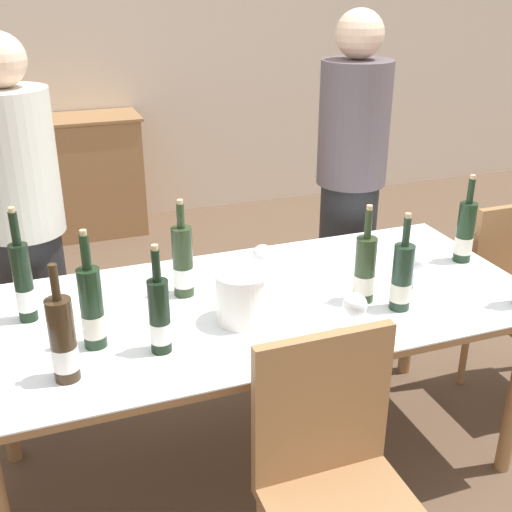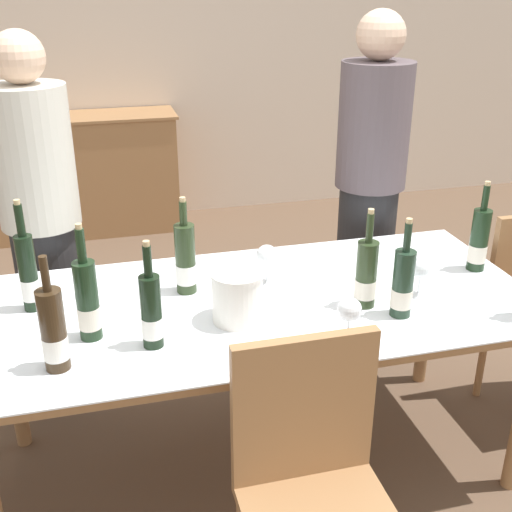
{
  "view_description": "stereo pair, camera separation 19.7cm",
  "coord_description": "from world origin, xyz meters",
  "px_view_note": "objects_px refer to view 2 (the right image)",
  "views": [
    {
      "loc": [
        -0.7,
        -1.93,
        1.84
      ],
      "look_at": [
        0.0,
        0.0,
        0.93
      ],
      "focal_mm": 45.0,
      "sensor_mm": 36.0,
      "label": 1
    },
    {
      "loc": [
        -0.52,
        -1.99,
        1.84
      ],
      "look_at": [
        0.0,
        0.0,
        0.93
      ],
      "focal_mm": 45.0,
      "sensor_mm": 36.0,
      "label": 2
    }
  ],
  "objects_px": {
    "wine_bottle_4": "(479,241)",
    "person_guest_left": "(369,196)",
    "wine_bottle_2": "(366,275)",
    "wine_glass_1": "(421,270)",
    "dining_table": "(256,317)",
    "wine_bottle_6": "(28,273)",
    "sideboard_cabinet": "(83,175)",
    "ice_bucket": "(237,295)",
    "wine_glass_2": "(267,256)",
    "chair_near_front": "(314,480)",
    "wine_glass_0": "(349,311)",
    "wine_bottle_8": "(151,312)",
    "wine_bottle_7": "(54,332)",
    "person_host": "(43,231)",
    "wine_bottle_0": "(88,301)",
    "wine_bottle_3": "(185,260)",
    "wine_bottle_5": "(403,285)"
  },
  "relations": [
    {
      "from": "wine_glass_1",
      "to": "wine_glass_2",
      "type": "xyz_separation_m",
      "value": [
        -0.51,
        0.24,
        0.01
      ]
    },
    {
      "from": "dining_table",
      "to": "wine_bottle_6",
      "type": "relative_size",
      "value": 5.01
    },
    {
      "from": "dining_table",
      "to": "wine_bottle_2",
      "type": "height_order",
      "value": "wine_bottle_2"
    },
    {
      "from": "wine_bottle_2",
      "to": "chair_near_front",
      "type": "bearing_deg",
      "value": -123.81
    },
    {
      "from": "wine_bottle_5",
      "to": "chair_near_front",
      "type": "xyz_separation_m",
      "value": [
        -0.47,
        -0.47,
        -0.32
      ]
    },
    {
      "from": "wine_bottle_0",
      "to": "person_host",
      "type": "height_order",
      "value": "person_host"
    },
    {
      "from": "ice_bucket",
      "to": "person_guest_left",
      "type": "relative_size",
      "value": 0.11
    },
    {
      "from": "ice_bucket",
      "to": "person_guest_left",
      "type": "bearing_deg",
      "value": 44.19
    },
    {
      "from": "wine_glass_1",
      "to": "dining_table",
      "type": "bearing_deg",
      "value": 170.54
    },
    {
      "from": "ice_bucket",
      "to": "wine_bottle_4",
      "type": "distance_m",
      "value": 1.03
    },
    {
      "from": "wine_bottle_3",
      "to": "wine_glass_2",
      "type": "height_order",
      "value": "wine_bottle_3"
    },
    {
      "from": "wine_bottle_2",
      "to": "wine_bottle_6",
      "type": "bearing_deg",
      "value": 166.8
    },
    {
      "from": "wine_bottle_6",
      "to": "wine_bottle_7",
      "type": "height_order",
      "value": "wine_bottle_6"
    },
    {
      "from": "sideboard_cabinet",
      "to": "person_host",
      "type": "height_order",
      "value": "person_host"
    },
    {
      "from": "wine_glass_2",
      "to": "person_guest_left",
      "type": "xyz_separation_m",
      "value": [
        0.66,
        0.55,
        0.0
      ]
    },
    {
      "from": "wine_glass_0",
      "to": "chair_near_front",
      "type": "relative_size",
      "value": 0.15
    },
    {
      "from": "dining_table",
      "to": "wine_bottle_4",
      "type": "relative_size",
      "value": 5.58
    },
    {
      "from": "chair_near_front",
      "to": "person_host",
      "type": "height_order",
      "value": "person_host"
    },
    {
      "from": "wine_bottle_2",
      "to": "wine_glass_1",
      "type": "bearing_deg",
      "value": 6.2
    },
    {
      "from": "wine_glass_1",
      "to": "wine_glass_0",
      "type": "bearing_deg",
      "value": -149.4
    },
    {
      "from": "wine_bottle_2",
      "to": "wine_glass_0",
      "type": "distance_m",
      "value": 0.24
    },
    {
      "from": "wine_bottle_4",
      "to": "wine_glass_0",
      "type": "height_order",
      "value": "wine_bottle_4"
    },
    {
      "from": "ice_bucket",
      "to": "wine_bottle_0",
      "type": "distance_m",
      "value": 0.49
    },
    {
      "from": "wine_glass_2",
      "to": "chair_near_front",
      "type": "distance_m",
      "value": 0.89
    },
    {
      "from": "dining_table",
      "to": "wine_bottle_5",
      "type": "bearing_deg",
      "value": -25.61
    },
    {
      "from": "dining_table",
      "to": "wine_bottle_4",
      "type": "bearing_deg",
      "value": 2.95
    },
    {
      "from": "wine_glass_1",
      "to": "person_host",
      "type": "bearing_deg",
      "value": 149.31
    },
    {
      "from": "wine_glass_1",
      "to": "person_guest_left",
      "type": "height_order",
      "value": "person_guest_left"
    },
    {
      "from": "wine_bottle_4",
      "to": "wine_bottle_6",
      "type": "bearing_deg",
      "value": 176.71
    },
    {
      "from": "sideboard_cabinet",
      "to": "wine_bottle_4",
      "type": "height_order",
      "value": "wine_bottle_4"
    },
    {
      "from": "wine_bottle_3",
      "to": "wine_bottle_7",
      "type": "height_order",
      "value": "same"
    },
    {
      "from": "wine_bottle_6",
      "to": "wine_bottle_4",
      "type": "bearing_deg",
      "value": -3.29
    },
    {
      "from": "sideboard_cabinet",
      "to": "person_host",
      "type": "distance_m",
      "value": 2.16
    },
    {
      "from": "sideboard_cabinet",
      "to": "wine_bottle_8",
      "type": "height_order",
      "value": "wine_bottle_8"
    },
    {
      "from": "wine_bottle_0",
      "to": "wine_bottle_4",
      "type": "xyz_separation_m",
      "value": [
        1.5,
        0.15,
        -0.01
      ]
    },
    {
      "from": "wine_bottle_0",
      "to": "dining_table",
      "type": "bearing_deg",
      "value": 10.2
    },
    {
      "from": "chair_near_front",
      "to": "wine_glass_1",
      "type": "bearing_deg",
      "value": 44.34
    },
    {
      "from": "sideboard_cabinet",
      "to": "wine_bottle_3",
      "type": "height_order",
      "value": "wine_bottle_3"
    },
    {
      "from": "wine_bottle_7",
      "to": "wine_glass_0",
      "type": "relative_size",
      "value": 2.58
    },
    {
      "from": "wine_bottle_4",
      "to": "wine_bottle_7",
      "type": "bearing_deg",
      "value": -169.1
    },
    {
      "from": "wine_bottle_6",
      "to": "chair_near_front",
      "type": "height_order",
      "value": "wine_bottle_6"
    },
    {
      "from": "wine_bottle_4",
      "to": "person_guest_left",
      "type": "distance_m",
      "value": 0.67
    },
    {
      "from": "sideboard_cabinet",
      "to": "wine_bottle_8",
      "type": "bearing_deg",
      "value": -85.85
    },
    {
      "from": "ice_bucket",
      "to": "wine_bottle_7",
      "type": "height_order",
      "value": "wine_bottle_7"
    },
    {
      "from": "sideboard_cabinet",
      "to": "ice_bucket",
      "type": "height_order",
      "value": "ice_bucket"
    },
    {
      "from": "sideboard_cabinet",
      "to": "wine_bottle_7",
      "type": "bearing_deg",
      "value": -91.33
    },
    {
      "from": "sideboard_cabinet",
      "to": "wine_bottle_8",
      "type": "relative_size",
      "value": 3.95
    },
    {
      "from": "wine_bottle_2",
      "to": "wine_bottle_6",
      "type": "height_order",
      "value": "wine_bottle_6"
    },
    {
      "from": "wine_glass_2",
      "to": "dining_table",
      "type": "bearing_deg",
      "value": -119.09
    },
    {
      "from": "wine_bottle_6",
      "to": "wine_glass_2",
      "type": "bearing_deg",
      "value": -0.22
    }
  ]
}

